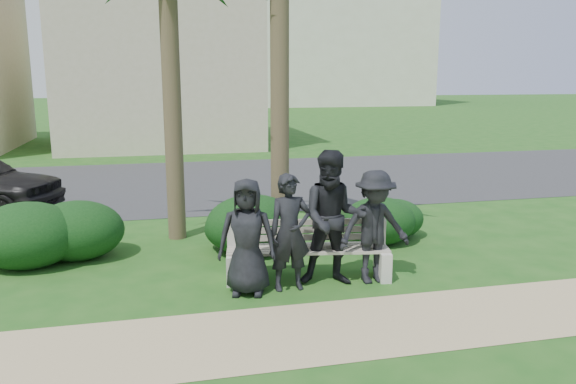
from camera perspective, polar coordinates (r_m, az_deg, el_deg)
The scene contains 15 objects.
ground at distance 8.24m, azimuth -3.63°, elevation -8.97°, with size 160.00×160.00×0.00m, color #1D5117.
footpath at distance 6.61m, azimuth -0.94°, elevation -14.32°, with size 30.00×1.60×0.01m, color tan.
asphalt_street at distance 15.93m, azimuth -8.44°, elevation 0.99°, with size 160.00×8.00×0.01m, color #2D2D30.
stucco_bldg_right at distance 25.63m, azimuth -12.93°, elevation 13.01°, with size 8.40×8.40×7.30m.
park_bench at distance 8.19m, azimuth 2.00°, elevation -6.32°, with size 2.43×0.92×0.82m.
man_a at distance 7.54m, azimuth -4.18°, elevation -4.58°, with size 0.77×0.50×1.58m, color black.
man_b at distance 7.67m, azimuth 0.19°, elevation -4.14°, with size 0.59×0.39×1.62m, color black.
man_c at distance 7.86m, azimuth 4.63°, elevation -2.68°, with size 0.93×0.72×1.91m, color black.
man_d at distance 8.03m, azimuth 8.77°, elevation -3.54°, with size 1.05×0.60×1.62m, color black.
hedge_a at distance 9.58m, azimuth -25.02°, elevation -3.83°, with size 1.60×1.32×1.04m, color black.
hedge_b at distance 9.70m, azimuth -20.67°, elevation -3.52°, with size 1.50×1.24×0.98m, color black.
hedge_c at distance 9.63m, azimuth -4.92°, elevation -3.48°, with size 1.21×1.00×0.79m, color black.
hedge_d at distance 9.39m, azimuth -3.68°, elevation -3.14°, with size 1.55×1.28×1.01m, color black.
hedge_e at distance 10.47m, azimuth 10.66°, elevation -2.57°, with size 1.12×0.93×0.73m, color black.
hedge_f at distance 10.03m, azimuth 9.21°, elevation -2.78°, with size 1.31×1.08×0.85m, color black.
Camera 1 is at (-1.25, -7.61, 2.88)m, focal length 35.00 mm.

